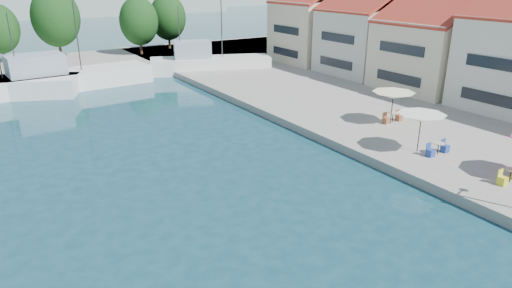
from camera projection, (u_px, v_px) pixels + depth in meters
quay_right at (439, 100)px, 41.79m from camera, size 32.00×92.00×0.60m
quay_far at (27, 68)px, 56.24m from camera, size 90.00×16.00×0.60m
building_04 at (433, 43)px, 43.53m from camera, size 9.00×8.80×9.20m
building_05 at (365, 31)px, 50.60m from camera, size 8.40×8.80×9.70m
building_06 at (314, 22)px, 57.66m from camera, size 9.00×8.80×10.20m
trawler_03 at (61, 79)px, 46.76m from camera, size 17.62×5.77×10.20m
trawler_04 at (208, 64)px, 55.02m from camera, size 14.64×8.37×10.20m
tree_06 at (56, 17)px, 59.96m from camera, size 6.19×6.19×9.16m
tree_07 at (139, 21)px, 62.97m from camera, size 5.28×5.28×7.82m
tree_08 at (168, 17)px, 67.95m from camera, size 5.37×5.37×7.95m
umbrella_white at (421, 118)px, 28.13m from camera, size 2.99×2.99×2.48m
umbrella_cream at (393, 95)px, 33.59m from camera, size 3.14×3.14×2.43m
cafe_table_01 at (510, 177)px, 24.52m from camera, size 1.82×0.70×0.76m
cafe_table_02 at (438, 150)px, 28.33m from camera, size 1.82×0.70×0.76m
cafe_table_03 at (393, 119)px, 34.54m from camera, size 1.82×0.70×0.76m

